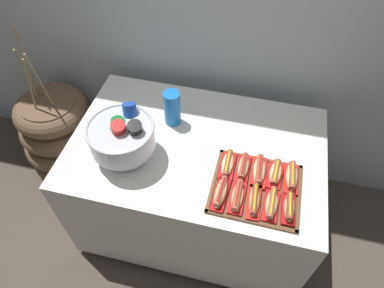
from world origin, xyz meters
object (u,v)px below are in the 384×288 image
(buffet_table, at_px, (196,183))
(serving_tray, at_px, (256,189))
(hot_dog_7, at_px, (259,171))
(hot_dog_9, at_px, (292,177))
(hot_dog_0, at_px, (221,193))
(floor_vase, at_px, (62,134))
(hot_dog_6, at_px, (243,167))
(cup_stack, at_px, (172,108))
(hot_dog_3, at_px, (271,204))
(hot_dog_4, at_px, (289,208))
(hot_dog_2, at_px, (254,200))
(hot_dog_1, at_px, (237,197))
(punch_bowl, at_px, (122,136))
(hot_dog_5, at_px, (227,165))
(hot_dog_8, at_px, (275,174))

(buffet_table, height_order, serving_tray, serving_tray)
(hot_dog_7, xyz_separation_m, hot_dog_9, (0.15, -0.00, 0.00))
(hot_dog_0, bearing_deg, floor_vase, 157.07)
(floor_vase, bearing_deg, hot_dog_9, -12.93)
(hot_dog_6, bearing_deg, floor_vase, 164.99)
(buffet_table, distance_m, cup_stack, 0.50)
(hot_dog_3, height_order, hot_dog_7, hot_dog_3)
(hot_dog_4, bearing_deg, hot_dog_0, 179.34)
(floor_vase, distance_m, serving_tray, 1.48)
(hot_dog_2, distance_m, hot_dog_6, 0.18)
(hot_dog_1, bearing_deg, hot_dog_9, 35.59)
(hot_dog_4, bearing_deg, floor_vase, 161.20)
(hot_dog_0, bearing_deg, hot_dog_2, -0.66)
(hot_dog_4, distance_m, cup_stack, 0.76)
(hot_dog_7, bearing_deg, punch_bowl, -177.11)
(hot_dog_0, height_order, hot_dog_2, hot_dog_0)
(punch_bowl, bearing_deg, cup_stack, 59.53)
(floor_vase, bearing_deg, hot_dog_3, -19.69)
(hot_dog_4, height_order, punch_bowl, punch_bowl)
(punch_bowl, bearing_deg, hot_dog_0, -14.65)
(hot_dog_3, bearing_deg, hot_dog_2, 179.34)
(serving_tray, distance_m, hot_dog_5, 0.17)
(floor_vase, distance_m, hot_dog_3, 1.58)
(hot_dog_3, height_order, hot_dog_9, hot_dog_9)
(hot_dog_4, distance_m, punch_bowl, 0.82)
(serving_tray, relative_size, hot_dog_4, 2.67)
(serving_tray, distance_m, hot_dog_3, 0.12)
(hot_dog_6, bearing_deg, hot_dog_8, -0.66)
(hot_dog_8, relative_size, hot_dog_9, 0.92)
(floor_vase, relative_size, punch_bowl, 3.46)
(buffet_table, height_order, hot_dog_8, hot_dog_8)
(hot_dog_0, relative_size, hot_dog_7, 0.98)
(buffet_table, bearing_deg, hot_dog_7, -18.35)
(hot_dog_5, xyz_separation_m, cup_stack, (-0.34, 0.24, 0.07))
(hot_dog_8, distance_m, cup_stack, 0.62)
(hot_dog_7, height_order, cup_stack, cup_stack)
(hot_dog_1, distance_m, cup_stack, 0.58)
(serving_tray, bearing_deg, hot_dog_8, 47.06)
(hot_dog_2, relative_size, hot_dog_3, 1.10)
(buffet_table, relative_size, serving_tray, 3.17)
(serving_tray, bearing_deg, hot_dog_7, 89.34)
(hot_dog_4, xyz_separation_m, hot_dog_7, (-0.15, 0.17, -0.00))
(hot_dog_8, bearing_deg, hot_dog_9, -0.66)
(serving_tray, distance_m, hot_dog_1, 0.12)
(hot_dog_3, bearing_deg, floor_vase, 160.31)
(buffet_table, xyz_separation_m, hot_dog_0, (0.17, -0.27, 0.39))
(hot_dog_2, distance_m, hot_dog_7, 0.17)
(hot_dog_1, bearing_deg, cup_stack, 135.32)
(hot_dog_1, xyz_separation_m, hot_dog_3, (0.15, -0.00, 0.00))
(hot_dog_2, xyz_separation_m, hot_dog_9, (0.15, 0.16, 0.00))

